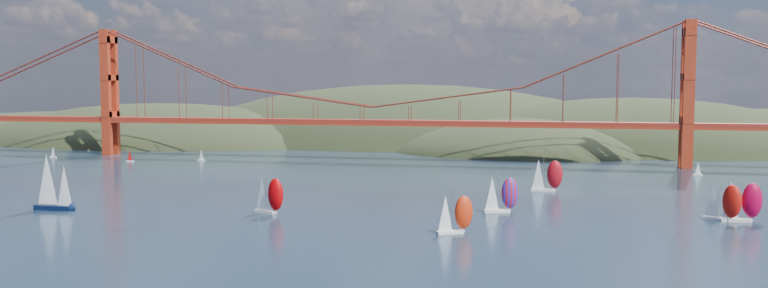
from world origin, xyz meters
TOP-DOWN VIEW (x-y plane):
  - ground at (0.00, 0.00)m, footprint 1200.00×1200.00m
  - headlands at (44.95, 278.29)m, footprint 725.00×225.00m
  - bridge at (-1.75, 180.00)m, footprint 552.00×12.00m
  - sloop_navy at (-50.51, 45.48)m, footprint 9.97×5.63m
  - racer_0 at (4.07, 51.91)m, footprint 8.92×5.99m
  - racer_1 at (50.97, 37.51)m, footprint 8.03×6.02m
  - racer_2 at (108.89, 65.49)m, footprint 8.59×6.60m
  - racer_3 at (69.40, 104.82)m, footprint 8.99×3.63m
  - racer_4 at (112.85, 64.99)m, footprint 8.88×3.66m
  - racer_rwb at (58.77, 65.63)m, footprint 8.69×5.30m
  - distant_boat_1 at (-135.98, 161.55)m, footprint 3.00×2.00m
  - distant_boat_2 at (-95.31, 154.17)m, footprint 3.00×2.00m
  - distant_boat_3 at (-68.62, 163.60)m, footprint 3.00×2.00m
  - distant_boat_4 at (120.04, 155.04)m, footprint 3.00×2.00m

SIDE VIEW (x-z plane):
  - headlands at x=44.95m, z-range -60.46..35.54m
  - ground at x=0.00m, z-range 0.00..0.00m
  - distant_boat_1 at x=-135.98m, z-range 0.06..4.76m
  - distant_boat_2 at x=-95.31m, z-range 0.06..4.76m
  - distant_boat_3 at x=-68.62m, z-range 0.06..4.76m
  - distant_boat_4 at x=120.04m, z-range 0.06..4.76m
  - racer_1 at x=50.97m, z-range -0.25..8.81m
  - racer_rwb at x=58.77m, z-range -0.27..9.46m
  - racer_2 at x=108.89m, z-range -0.27..9.46m
  - racer_0 at x=4.07m, z-range -0.27..9.70m
  - racer_4 at x=112.85m, z-range -0.28..9.90m
  - racer_3 at x=69.40m, z-range -0.29..10.09m
  - sloop_navy at x=-50.51m, z-range -0.91..14.62m
  - bridge at x=-1.75m, z-range 4.73..59.73m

